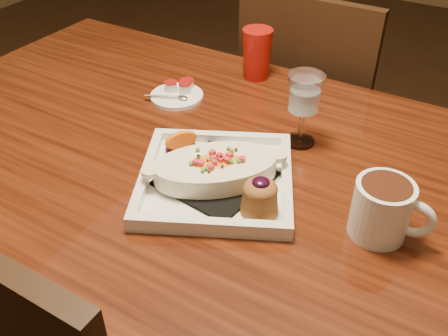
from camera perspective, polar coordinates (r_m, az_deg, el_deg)
The scene contains 8 objects.
table at distance 1.09m, azimuth -2.16°, elevation -2.42°, with size 1.50×0.90×0.75m.
chair_far at distance 1.64m, azimuth 9.96°, elevation 5.69°, with size 0.42×0.42×0.93m.
plate at distance 0.93m, azimuth -0.59°, elevation -0.78°, with size 0.38×0.38×0.08m.
coffee_mug at distance 0.86m, azimuth 17.80°, elevation -4.37°, with size 0.14×0.10×0.10m.
goblet at distance 1.02m, azimuth 9.17°, elevation 8.00°, with size 0.08×0.08×0.16m.
saucer at distance 1.24m, azimuth -5.50°, elevation 8.38°, with size 0.13×0.13×0.09m.
creamer_loose at distance 1.27m, azimuth -4.23°, elevation 9.48°, with size 0.04×0.04×0.03m.
red_tumbler at distance 1.31m, azimuth 3.78°, elevation 12.90°, with size 0.08×0.08×0.13m, color #AB130C.
Camera 1 is at (0.47, -0.70, 1.35)m, focal length 40.00 mm.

